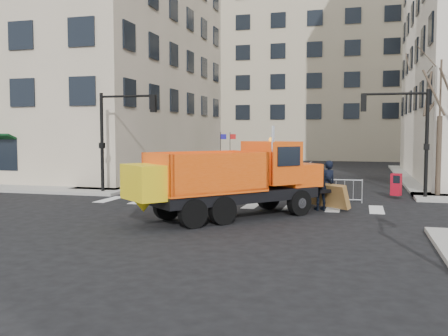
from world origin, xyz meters
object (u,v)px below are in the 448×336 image
(cop_c, at_px, (321,188))
(plow_truck, at_px, (230,177))
(newspaper_box, at_px, (396,184))
(cop_a, at_px, (328,184))
(worker, at_px, (148,176))
(cop_b, at_px, (295,186))

(cop_c, bearing_deg, plow_truck, 16.03)
(plow_truck, height_order, newspaper_box, plow_truck)
(cop_a, xyz_separation_m, cop_c, (-0.22, -0.98, -0.07))
(worker, relative_size, newspaper_box, 1.48)
(cop_a, height_order, cop_c, cop_a)
(cop_c, bearing_deg, newspaper_box, -150.28)
(worker, bearing_deg, newspaper_box, -17.15)
(plow_truck, xyz_separation_m, newspaper_box, (6.53, 7.84, -0.87))
(cop_a, bearing_deg, newspaper_box, -168.06)
(worker, bearing_deg, cop_c, -43.81)
(cop_b, distance_m, cop_c, 1.23)
(plow_truck, xyz_separation_m, cop_c, (3.20, 2.91, -0.61))
(worker, bearing_deg, cop_b, -43.92)
(cop_b, xyz_separation_m, worker, (-8.35, 3.18, 0.01))
(cop_b, height_order, worker, cop_b)
(cop_b, relative_size, worker, 1.18)
(cop_c, height_order, worker, cop_c)
(cop_b, bearing_deg, cop_c, 178.85)
(plow_truck, xyz_separation_m, cop_b, (2.05, 3.33, -0.62))
(cop_b, bearing_deg, newspaper_box, -116.04)
(cop_a, xyz_separation_m, cop_b, (-1.37, -0.56, -0.07))
(plow_truck, distance_m, cop_a, 5.21)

